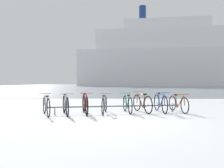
# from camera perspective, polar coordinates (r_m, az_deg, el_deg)

# --- Properties ---
(ground) EXTENTS (80.00, 132.00, 0.08)m
(ground) POSITION_cam_1_polar(r_m,az_deg,el_deg) (61.00, 0.87, -0.71)
(ground) COLOR silver
(bike_rack) EXTENTS (5.11, 0.97, 0.31)m
(bike_rack) POSITION_cam_1_polar(r_m,az_deg,el_deg) (8.86, 1.03, -5.68)
(bike_rack) COLOR #4C5156
(bike_rack) RESTS_ON ground
(bicycle_0) EXTENTS (0.77, 1.53, 0.79)m
(bicycle_0) POSITION_cam_1_polar(r_m,az_deg,el_deg) (8.66, -16.22, -5.25)
(bicycle_0) COLOR black
(bicycle_0) RESTS_ON ground
(bicycle_1) EXTENTS (0.66, 1.62, 0.82)m
(bicycle_1) POSITION_cam_1_polar(r_m,az_deg,el_deg) (8.62, -11.62, -5.21)
(bicycle_1) COLOR black
(bicycle_1) RESTS_ON ground
(bicycle_2) EXTENTS (0.56, 1.65, 0.83)m
(bicycle_2) POSITION_cam_1_polar(r_m,az_deg,el_deg) (8.70, -6.79, -5.11)
(bicycle_2) COLOR black
(bicycle_2) RESTS_ON ground
(bicycle_3) EXTENTS (0.46, 1.62, 0.77)m
(bicycle_3) POSITION_cam_1_polar(r_m,az_deg,el_deg) (8.85, -1.94, -5.18)
(bicycle_3) COLOR black
(bicycle_3) RESTS_ON ground
(bicycle_4) EXTENTS (0.46, 1.65, 0.78)m
(bicycle_4) POSITION_cam_1_polar(r_m,az_deg,el_deg) (9.08, 3.89, -5.00)
(bicycle_4) COLOR black
(bicycle_4) RESTS_ON ground
(bicycle_5) EXTENTS (0.67, 1.62, 0.82)m
(bicycle_5) POSITION_cam_1_polar(r_m,az_deg,el_deg) (9.24, 7.61, -4.81)
(bicycle_5) COLOR black
(bicycle_5) RESTS_ON ground
(bicycle_6) EXTENTS (0.46, 1.75, 0.83)m
(bicycle_6) POSITION_cam_1_polar(r_m,az_deg,el_deg) (9.42, 12.12, -4.69)
(bicycle_6) COLOR black
(bicycle_6) RESTS_ON ground
(bicycle_7) EXTENTS (0.51, 1.68, 0.76)m
(bicycle_7) POSITION_cam_1_polar(r_m,az_deg,el_deg) (9.62, 16.35, -4.76)
(bicycle_7) COLOR black
(bicycle_7) RESTS_ON ground
(ferry_ship) EXTENTS (59.10, 19.69, 25.97)m
(ferry_ship) POSITION_cam_1_polar(r_m,az_deg,el_deg) (75.11, 14.01, 6.18)
(ferry_ship) COLOR white
(ferry_ship) RESTS_ON ground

